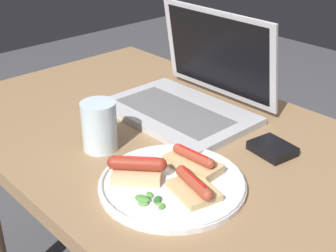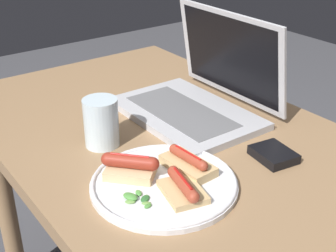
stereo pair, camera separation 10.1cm
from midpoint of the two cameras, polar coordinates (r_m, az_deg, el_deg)
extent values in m
cube|color=#93704C|center=(1.12, 2.69, -1.75)|extent=(1.18, 0.73, 0.04)
cylinder|color=#93704C|center=(1.80, -0.58, -3.02)|extent=(0.06, 0.06, 0.69)
cylinder|color=#93704C|center=(1.59, -17.53, -8.94)|extent=(0.06, 0.06, 0.69)
cube|color=#B7B7BC|center=(1.19, 4.59, 1.52)|extent=(0.37, 0.25, 0.02)
cube|color=slate|center=(1.18, 4.06, 1.76)|extent=(0.31, 0.14, 0.00)
cube|color=#B7B7BC|center=(1.24, 9.92, 8.45)|extent=(0.37, 0.05, 0.23)
cube|color=black|center=(1.24, 9.79, 8.45)|extent=(0.34, 0.04, 0.21)
cylinder|color=silver|center=(0.92, 2.70, -7.25)|extent=(0.29, 0.29, 0.01)
torus|color=silver|center=(0.91, 2.71, -6.86)|extent=(0.29, 0.29, 0.01)
cube|color=#D6B784|center=(0.93, -1.48, -5.66)|extent=(0.11, 0.11, 0.02)
cylinder|color=maroon|center=(0.92, -1.50, -4.44)|extent=(0.09, 0.08, 0.03)
sphere|color=maroon|center=(0.93, -4.25, -4.14)|extent=(0.03, 0.03, 0.03)
sphere|color=maroon|center=(0.91, 1.31, -4.74)|extent=(0.03, 0.03, 0.03)
cylinder|color=red|center=(0.91, -1.51, -3.71)|extent=(0.06, 0.06, 0.00)
cube|color=tan|center=(0.95, 5.51, -4.92)|extent=(0.12, 0.07, 0.02)
cylinder|color=#9E3D28|center=(0.94, 5.56, -3.89)|extent=(0.09, 0.03, 0.02)
sphere|color=#9E3D28|center=(0.92, 7.48, -4.95)|extent=(0.02, 0.02, 0.02)
sphere|color=#9E3D28|center=(0.97, 3.76, -2.88)|extent=(0.02, 0.02, 0.02)
cylinder|color=red|center=(0.94, 5.59, -3.35)|extent=(0.07, 0.01, 0.01)
cube|color=tan|center=(0.88, 5.15, -8.08)|extent=(0.11, 0.09, 0.01)
cylinder|color=#9E3D28|center=(0.87, 5.20, -7.13)|extent=(0.09, 0.04, 0.02)
sphere|color=#9E3D28|center=(0.84, 6.63, -8.72)|extent=(0.02, 0.02, 0.02)
sphere|color=#9E3D28|center=(0.90, 3.88, -5.66)|extent=(0.02, 0.02, 0.02)
cylinder|color=red|center=(0.86, 5.23, -6.51)|extent=(0.08, 0.02, 0.00)
ellipsoid|color=#709E4C|center=(0.86, -1.23, -9.32)|extent=(0.02, 0.02, 0.00)
ellipsoid|color=#4C8E3D|center=(0.88, -0.28, -8.26)|extent=(0.02, 0.02, 0.01)
ellipsoid|color=#2D662D|center=(0.87, 0.57, -8.94)|extent=(0.03, 0.03, 0.01)
ellipsoid|color=#709E4C|center=(0.86, 0.77, -9.50)|extent=(0.02, 0.02, 0.00)
ellipsoid|color=#4C8E3D|center=(0.87, -1.24, -8.70)|extent=(0.04, 0.03, 0.01)
ellipsoid|color=#4C8E3D|center=(0.85, 0.99, -9.83)|extent=(0.01, 0.02, 0.00)
cylinder|color=silver|center=(1.04, -5.41, 0.36)|extent=(0.08, 0.08, 0.11)
cube|color=black|center=(1.04, 15.49, -3.44)|extent=(0.10, 0.09, 0.02)
camera|label=1|loc=(0.05, -87.14, 1.47)|focal=50.00mm
camera|label=2|loc=(0.05, 92.86, -1.47)|focal=50.00mm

